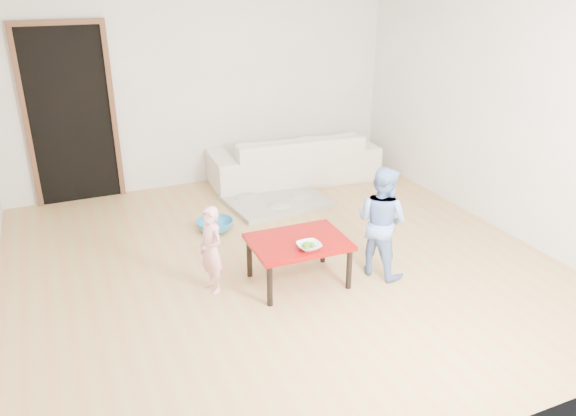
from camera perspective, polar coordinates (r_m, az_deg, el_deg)
floor at (r=5.45m, az=-0.84°, el=-5.54°), size 5.00×5.00×0.01m
back_wall at (r=7.28m, az=-8.69°, el=12.45°), size 5.00×0.02×2.60m
right_wall at (r=6.32m, az=20.80°, el=9.65°), size 0.02×5.00×2.60m
doorway at (r=7.08m, az=-21.21°, el=8.60°), size 1.02×0.08×2.11m
sofa at (r=7.44m, az=0.55°, el=5.17°), size 2.25×1.00×0.64m
cushion at (r=7.16m, az=-1.21°, el=5.74°), size 0.50×0.46×0.11m
red_table at (r=5.03m, az=1.05°, el=-5.42°), size 0.86×0.65×0.42m
bowl at (r=4.77m, az=2.15°, el=-3.90°), size 0.20×0.20×0.05m
broccoli at (r=4.77m, az=2.15°, el=-3.87°), size 0.12×0.12×0.06m
child_pink at (r=4.87m, az=-7.81°, el=-4.25°), size 0.26×0.33×0.79m
child_blue at (r=5.12m, az=9.44°, el=-1.36°), size 0.58×0.63×1.04m
basin at (r=6.11m, az=-7.42°, el=-1.77°), size 0.40×0.40×0.12m
blanket at (r=6.81m, az=-1.33°, el=0.82°), size 1.23×1.06×0.06m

